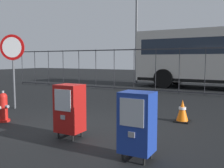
# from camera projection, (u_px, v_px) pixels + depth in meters

# --- Properties ---
(ground_plane) EXTENTS (60.00, 60.00, 0.00)m
(ground_plane) POSITION_uv_depth(u_px,v_px,m) (72.00, 131.00, 5.30)
(ground_plane) COLOR black
(fire_hydrant) EXTENTS (0.33, 0.32, 0.75)m
(fire_hydrant) POSITION_uv_depth(u_px,v_px,m) (3.00, 107.00, 6.09)
(fire_hydrant) COLOR red
(fire_hydrant) RESTS_ON ground_plane
(newspaper_box_primary) EXTENTS (0.48, 0.42, 1.02)m
(newspaper_box_primary) POSITION_uv_depth(u_px,v_px,m) (137.00, 122.00, 3.74)
(newspaper_box_primary) COLOR black
(newspaper_box_primary) RESTS_ON ground_plane
(newspaper_box_secondary) EXTENTS (0.48, 0.42, 1.02)m
(newspaper_box_secondary) POSITION_uv_depth(u_px,v_px,m) (70.00, 108.00, 4.81)
(newspaper_box_secondary) COLOR black
(newspaper_box_secondary) RESTS_ON ground_plane
(stop_sign) EXTENTS (0.71, 0.31, 2.23)m
(stop_sign) POSITION_uv_depth(u_px,v_px,m) (13.00, 56.00, 7.59)
(stop_sign) COLOR #4C4F54
(stop_sign) RESTS_ON ground_plane
(traffic_cone) EXTENTS (0.36, 0.36, 0.53)m
(traffic_cone) POSITION_uv_depth(u_px,v_px,m) (182.00, 111.00, 6.07)
(traffic_cone) COLOR black
(traffic_cone) RESTS_ON ground_plane
(fence_barrier) EXTENTS (18.03, 0.04, 2.00)m
(fence_barrier) POSITION_uv_depth(u_px,v_px,m) (167.00, 70.00, 11.18)
(fence_barrier) COLOR #2D2D33
(fence_barrier) RESTS_ON ground_plane
(street_light_near_left) EXTENTS (0.32, 0.32, 6.88)m
(street_light_near_left) POSITION_uv_depth(u_px,v_px,m) (137.00, 17.00, 15.06)
(street_light_near_left) COLOR #4C4F54
(street_light_near_left) RESTS_ON ground_plane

